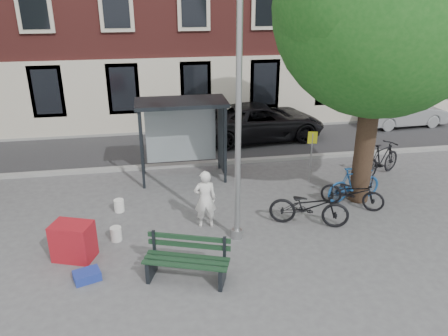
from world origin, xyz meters
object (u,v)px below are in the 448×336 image
bus_shelter (194,121)px  red_stand (73,241)px  bike_b (354,184)px  bike_d (382,159)px  lamppost (238,133)px  bench (187,261)px  notice_sign (312,147)px  car_silver (404,113)px  bike_c (352,192)px  painter (205,199)px  car_dark (261,121)px  bike_a (309,206)px

bus_shelter → red_stand: (-3.30, -4.34, -1.47)m
bike_b → bike_d: bike_d is taller
lamppost → bus_shelter: lamppost is taller
bench → notice_sign: (4.39, 4.42, 0.77)m
lamppost → bike_d: lamppost is taller
lamppost → car_silver: bearing=41.1°
notice_sign → bike_c: bearing=-61.9°
bike_d → notice_sign: size_ratio=1.13×
bus_shelter → painter: size_ratio=1.79×
painter → red_stand: size_ratio=1.77×
car_dark → car_silver: 6.89m
bike_a → bike_d: (3.52, 2.72, 0.04)m
bike_c → car_dark: (-1.06, 6.49, 0.27)m
lamppost → bench: (-1.39, -1.46, -2.35)m
bike_a → bike_d: bike_d is taller
painter → car_silver: (10.09, 7.46, -0.17)m
bike_b → bike_c: bike_b is taller
car_dark → red_stand: car_dark is taller
bench → bike_d: bike_d is taller
bike_c → notice_sign: (-0.58, 1.89, 0.74)m
bike_b → car_silver: size_ratio=0.47×
bike_c → red_stand: bearing=133.5°
painter → car_dark: painter is taller
bus_shelter → car_dark: size_ratio=0.54×
car_dark → notice_sign: size_ratio=3.10×
painter → bench: painter is taller
car_silver → notice_sign: notice_sign is taller
bike_c → red_stand: size_ratio=1.98×
bike_d → bike_c: bearing=106.5°
lamppost → bike_b: 4.67m
car_dark → red_stand: size_ratio=5.90×
bus_shelter → bike_d: bus_shelter is taller
bike_a → car_silver: car_silver is taller
bus_shelter → bike_a: size_ratio=1.37×
painter → notice_sign: notice_sign is taller
bus_shelter → bike_d: size_ratio=1.47×
painter → car_dark: bearing=-112.1°
bike_a → bench: bearing=138.0°
bike_d → red_stand: bearing=80.2°
bike_a → bike_c: bearing=-44.3°
bike_a → bike_d: 4.45m
painter → car_silver: size_ratio=0.42×
bike_b → notice_sign: size_ratio=1.04×
lamppost → car_dark: (2.52, 7.57, -2.05)m
bike_c → car_silver: (5.80, 7.10, 0.16)m
bike_b → car_dark: (-1.30, 6.08, 0.20)m
red_stand → bike_c: bearing=9.9°
painter → car_silver: 12.55m
lamppost → bike_a: bearing=9.2°
car_silver → bike_a: bearing=132.9°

